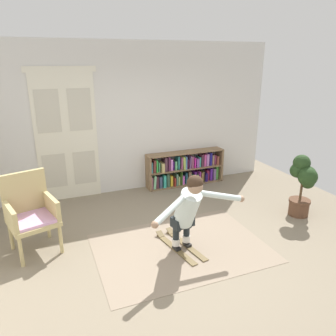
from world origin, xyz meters
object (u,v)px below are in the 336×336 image
at_px(bookshelf, 184,170).
at_px(wicker_chair, 30,211).
at_px(potted_plant, 303,182).
at_px(person_skier, 188,208).
at_px(skis_pair, 180,245).

xyz_separation_m(bookshelf, wicker_chair, (-3.01, -1.51, 0.25)).
distance_m(potted_plant, person_skier, 2.30).
bearing_deg(wicker_chair, person_skier, -24.92).
relative_size(bookshelf, potted_plant, 1.58).
height_order(wicker_chair, potted_plant, wicker_chair).
bearing_deg(bookshelf, person_skier, -113.40).
distance_m(wicker_chair, potted_plant, 4.28).
bearing_deg(potted_plant, person_skier, -171.53).
bearing_deg(person_skier, wicker_chair, 155.08).
distance_m(bookshelf, person_skier, 2.67).
bearing_deg(bookshelf, potted_plant, -59.44).
height_order(bookshelf, potted_plant, potted_plant).
xyz_separation_m(skis_pair, person_skier, (0.03, -0.19, 0.67)).
bearing_deg(wicker_chair, skis_pair, -20.62).
bearing_deg(wicker_chair, potted_plant, -7.67).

